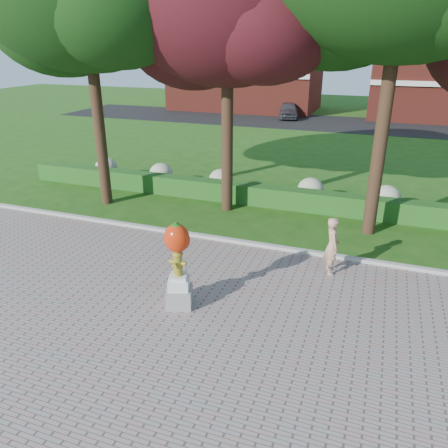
% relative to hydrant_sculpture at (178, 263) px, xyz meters
% --- Properties ---
extents(ground, '(100.00, 100.00, 0.00)m').
position_rel_hydrant_sculpture_xyz_m(ground, '(0.76, 1.07, -1.26)').
color(ground, '#1E4E13').
rests_on(ground, ground).
extents(walkway, '(40.00, 14.00, 0.04)m').
position_rel_hydrant_sculpture_xyz_m(walkway, '(0.76, -2.93, -1.24)').
color(walkway, gray).
rests_on(walkway, ground).
extents(curb, '(40.00, 0.18, 0.15)m').
position_rel_hydrant_sculpture_xyz_m(curb, '(0.76, 4.07, -1.18)').
color(curb, '#ADADA5').
rests_on(curb, ground).
extents(lawn_hedge, '(24.00, 0.70, 0.80)m').
position_rel_hydrant_sculpture_xyz_m(lawn_hedge, '(0.76, 8.07, -0.86)').
color(lawn_hedge, '#154A18').
rests_on(lawn_hedge, ground).
extents(hydrangea_row, '(20.10, 1.10, 0.99)m').
position_rel_hydrant_sculpture_xyz_m(hydrangea_row, '(1.33, 9.07, -0.71)').
color(hydrangea_row, '#A0A77F').
rests_on(hydrangea_row, ground).
extents(street, '(50.00, 8.00, 0.02)m').
position_rel_hydrant_sculpture_xyz_m(street, '(0.76, 29.07, -1.25)').
color(street, black).
rests_on(street, ground).
extents(building_left, '(14.00, 8.00, 7.00)m').
position_rel_hydrant_sculpture_xyz_m(building_left, '(-9.24, 35.07, 2.24)').
color(building_left, maroon).
rests_on(building_left, ground).
extents(building_right, '(12.00, 8.00, 6.40)m').
position_rel_hydrant_sculpture_xyz_m(building_right, '(8.76, 35.07, 1.94)').
color(building_right, maroon).
rests_on(building_right, ground).
extents(tree_mid_left, '(8.25, 7.04, 10.69)m').
position_rel_hydrant_sculpture_xyz_m(tree_mid_left, '(-1.34, 7.15, 6.04)').
color(tree_mid_left, black).
rests_on(tree_mid_left, ground).
extents(hydrant_sculpture, '(0.79, 0.79, 2.30)m').
position_rel_hydrant_sculpture_xyz_m(hydrant_sculpture, '(0.00, 0.00, 0.00)').
color(hydrant_sculpture, gray).
rests_on(hydrant_sculpture, walkway).
extents(woman, '(0.60, 0.73, 1.71)m').
position_rel_hydrant_sculpture_xyz_m(woman, '(3.36, 3.05, -0.36)').
color(woman, tan).
rests_on(woman, walkway).
extents(parked_car, '(2.42, 4.28, 1.37)m').
position_rel_hydrant_sculpture_xyz_m(parked_car, '(-3.81, 30.54, -0.55)').
color(parked_car, '#3C3D43').
rests_on(parked_car, street).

